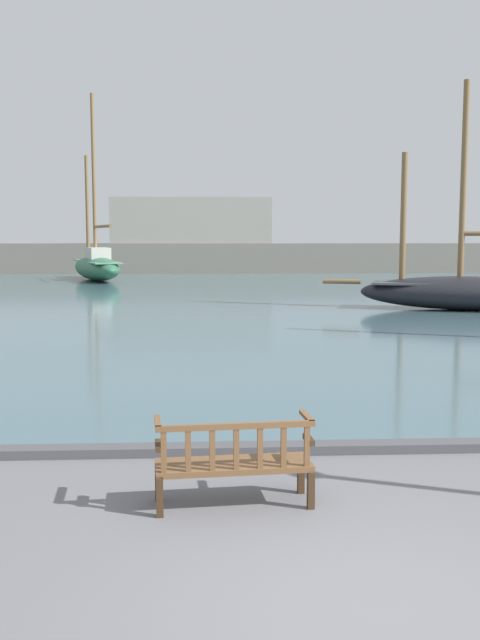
# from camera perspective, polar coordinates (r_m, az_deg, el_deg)

# --- Properties ---
(ground_plane) EXTENTS (160.00, 160.00, 0.00)m
(ground_plane) POSITION_cam_1_polar(r_m,az_deg,el_deg) (5.83, 10.53, -21.66)
(ground_plane) COLOR slate
(harbor_water) EXTENTS (100.00, 80.00, 0.08)m
(harbor_water) POSITION_cam_1_polar(r_m,az_deg,el_deg) (49.08, -1.50, 3.51)
(harbor_water) COLOR #476670
(harbor_water) RESTS_ON ground
(quay_edge_kerb) EXTENTS (40.00, 0.30, 0.12)m
(quay_edge_kerb) POSITION_cam_1_polar(r_m,az_deg,el_deg) (9.32, 4.95, -10.17)
(quay_edge_kerb) COLOR #4C4C50
(quay_edge_kerb) RESTS_ON ground
(park_bench) EXTENTS (1.64, 0.66, 0.92)m
(park_bench) POSITION_cam_1_polar(r_m,az_deg,el_deg) (7.43, -0.49, -11.25)
(park_bench) COLOR #3D2A19
(park_bench) RESTS_ON ground
(sailboat_outer_port) EXTENTS (4.96, 9.02, 11.31)m
(sailboat_outer_port) POSITION_cam_1_polar(r_m,az_deg,el_deg) (45.08, -11.41, 4.34)
(sailboat_outer_port) COLOR #2D6647
(sailboat_outer_port) RESTS_ON harbor_water
(sailboat_far_port) EXTENTS (9.01, 4.30, 8.24)m
(sailboat_far_port) POSITION_cam_1_polar(r_m,az_deg,el_deg) (27.48, 17.50, 2.32)
(sailboat_far_port) COLOR black
(sailboat_far_port) RESTS_ON harbor_water
(far_breakwater) EXTENTS (49.28, 2.40, 6.75)m
(far_breakwater) POSITION_cam_1_polar(r_m,az_deg,el_deg) (53.13, -1.81, 5.65)
(far_breakwater) COLOR slate
(far_breakwater) RESTS_ON ground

